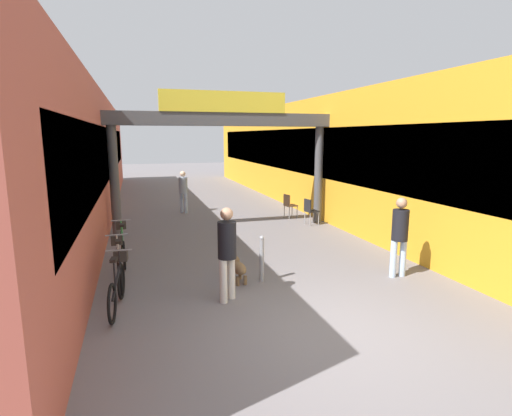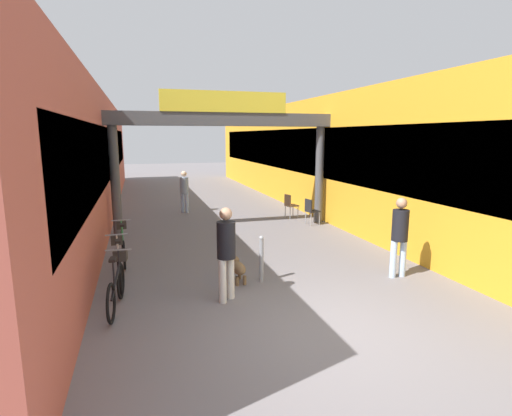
# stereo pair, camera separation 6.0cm
# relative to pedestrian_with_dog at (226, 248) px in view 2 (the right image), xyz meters

# --- Properties ---
(ground_plane) EXTENTS (80.00, 80.00, 0.00)m
(ground_plane) POSITION_rel_pedestrian_with_dog_xyz_m (1.21, -1.64, -1.01)
(ground_plane) COLOR slate
(storefront_left) EXTENTS (3.00, 26.00, 4.38)m
(storefront_left) POSITION_rel_pedestrian_with_dog_xyz_m (-3.89, 9.36, 1.19)
(storefront_left) COLOR #B25142
(storefront_left) RESTS_ON ground_plane
(storefront_right) EXTENTS (3.00, 26.00, 4.38)m
(storefront_right) POSITION_rel_pedestrian_with_dog_xyz_m (6.30, 9.36, 1.19)
(storefront_right) COLOR gold
(storefront_right) RESTS_ON ground_plane
(arcade_sign_gateway) EXTENTS (7.40, 0.47, 4.37)m
(arcade_sign_gateway) POSITION_rel_pedestrian_with_dog_xyz_m (1.21, 5.75, 2.12)
(arcade_sign_gateway) COLOR #4C4C4F
(arcade_sign_gateway) RESTS_ON ground_plane
(pedestrian_with_dog) EXTENTS (0.48, 0.48, 1.75)m
(pedestrian_with_dog) POSITION_rel_pedestrian_with_dog_xyz_m (0.00, 0.00, 0.00)
(pedestrian_with_dog) COLOR silver
(pedestrian_with_dog) RESTS_ON ground_plane
(pedestrian_companion) EXTENTS (0.38, 0.35, 1.73)m
(pedestrian_companion) POSITION_rel_pedestrian_with_dog_xyz_m (3.81, 0.19, -0.01)
(pedestrian_companion) COLOR #A5BFE0
(pedestrian_companion) RESTS_ON ground_plane
(pedestrian_carrying_crate) EXTENTS (0.48, 0.48, 1.66)m
(pedestrian_carrying_crate) POSITION_rel_pedestrian_with_dog_xyz_m (0.24, 8.88, -0.06)
(pedestrian_carrying_crate) COLOR #A5BFE0
(pedestrian_carrying_crate) RESTS_ON ground_plane
(dog_on_leash) EXTENTS (0.29, 0.68, 0.49)m
(dog_on_leash) POSITION_rel_pedestrian_with_dog_xyz_m (0.43, 0.90, -0.70)
(dog_on_leash) COLOR brown
(dog_on_leash) RESTS_ON ground_plane
(bicycle_black_nearest) EXTENTS (0.46, 1.69, 0.98)m
(bicycle_black_nearest) POSITION_rel_pedestrian_with_dog_xyz_m (-1.92, 0.26, -0.57)
(bicycle_black_nearest) COLOR black
(bicycle_black_nearest) RESTS_ON ground_plane
(bicycle_silver_second) EXTENTS (0.46, 1.69, 0.98)m
(bicycle_silver_second) POSITION_rel_pedestrian_with_dog_xyz_m (-1.94, 1.49, -0.57)
(bicycle_silver_second) COLOR black
(bicycle_silver_second) RESTS_ON ground_plane
(bicycle_green_third) EXTENTS (0.46, 1.69, 0.98)m
(bicycle_green_third) POSITION_rel_pedestrian_with_dog_xyz_m (-1.91, 3.01, -0.57)
(bicycle_green_third) COLOR black
(bicycle_green_third) RESTS_ON ground_plane
(bollard_post_metal) EXTENTS (0.10, 0.10, 0.99)m
(bollard_post_metal) POSITION_rel_pedestrian_with_dog_xyz_m (0.89, 0.73, -0.50)
(bollard_post_metal) COLOR gray
(bollard_post_metal) RESTS_ON ground_plane
(cafe_chair_black_nearer) EXTENTS (0.45, 0.45, 0.89)m
(cafe_chair_black_nearer) POSITION_rel_pedestrian_with_dog_xyz_m (4.12, 5.45, -0.47)
(cafe_chair_black_nearer) COLOR gray
(cafe_chair_black_nearer) RESTS_ON ground_plane
(cafe_chair_wood_farther) EXTENTS (0.47, 0.47, 0.89)m
(cafe_chair_wood_farther) POSITION_rel_pedestrian_with_dog_xyz_m (3.84, 6.69, -0.47)
(cafe_chair_wood_farther) COLOR gray
(cafe_chair_wood_farther) RESTS_ON ground_plane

